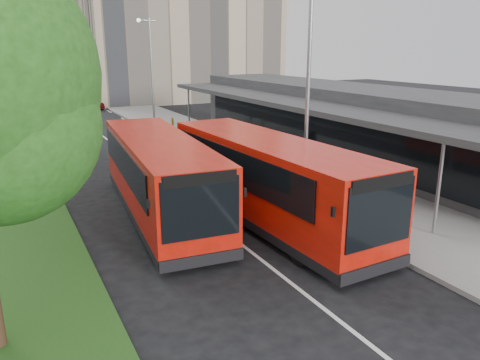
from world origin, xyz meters
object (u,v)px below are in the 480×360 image
object	(u,v)px
car_near	(89,103)
car_far	(45,98)
lamp_post_far	(150,66)
litter_bin	(242,145)
bus_second	(159,176)
bollard	(173,125)
bus_main	(268,181)
lamp_post_near	(306,84)

from	to	relation	value
car_near	car_far	world-z (taller)	same
lamp_post_far	car_far	distance (m)	22.71
lamp_post_far	litter_bin	distance (m)	12.12
litter_bin	car_far	size ratio (longest dim) A/B	0.22
lamp_post_far	car_near	distance (m)	15.37
bus_second	bollard	world-z (taller)	bus_second
bus_second	car_near	xyz separation A→B (m)	(3.35, 33.40, -0.83)
car_far	bollard	bearing A→B (deg)	-100.52
bus_main	lamp_post_far	bearing A→B (deg)	81.54
bus_second	bollard	xyz separation A→B (m)	(6.08, 15.90, -0.83)
lamp_post_far	bollard	world-z (taller)	lamp_post_far
car_far	bus_second	bearing A→B (deg)	-114.62
lamp_post_far	car_far	bearing A→B (deg)	104.74
lamp_post_far	litter_bin	size ratio (longest dim) A/B	8.93
lamp_post_near	litter_bin	bearing A→B (deg)	78.10
bollard	car_far	distance (m)	25.23
bus_main	litter_bin	distance (m)	10.85
litter_bin	car_near	bearing A→B (deg)	98.79
lamp_post_near	car_far	world-z (taller)	lamp_post_near
bollard	car_far	world-z (taller)	car_far
litter_bin	bollard	distance (m)	8.52
lamp_post_near	bus_second	bearing A→B (deg)	166.99
lamp_post_near	bus_second	world-z (taller)	lamp_post_near
lamp_post_near	bus_main	bearing A→B (deg)	-152.45
bus_second	bus_main	bearing A→B (deg)	-32.72
car_near	lamp_post_near	bearing A→B (deg)	-104.90
bollard	lamp_post_far	bearing A→B (deg)	101.32
lamp_post_far	car_near	bearing A→B (deg)	98.39
lamp_post_far	car_far	size ratio (longest dim) A/B	1.96
car_near	car_far	size ratio (longest dim) A/B	0.97
bus_second	car_far	distance (m)	40.35
bus_second	lamp_post_far	bearing A→B (deg)	78.86
lamp_post_far	bus_main	world-z (taller)	lamp_post_far
bus_main	bollard	xyz separation A→B (m)	(2.89, 18.39, -0.87)
litter_bin	lamp_post_far	bearing A→B (deg)	99.32
lamp_post_far	bus_second	size ratio (longest dim) A/B	0.76
bus_main	car_far	distance (m)	42.97
lamp_post_far	car_near	xyz separation A→B (m)	(-2.16, 14.67, -4.05)
lamp_post_near	litter_bin	world-z (taller)	lamp_post_near
lamp_post_near	litter_bin	size ratio (longest dim) A/B	8.93
lamp_post_far	bus_main	distance (m)	21.58
bus_second	car_far	world-z (taller)	bus_second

